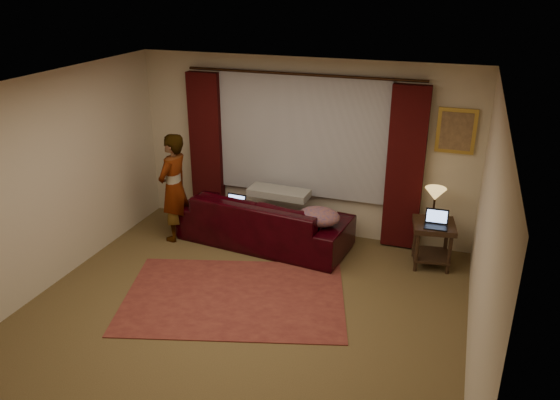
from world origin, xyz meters
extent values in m
cube|color=brown|center=(0.00, 0.00, -0.01)|extent=(5.00, 5.00, 0.01)
cube|color=silver|center=(0.00, 0.00, 2.60)|extent=(5.00, 5.00, 0.02)
cube|color=beige|center=(0.00, 2.50, 1.30)|extent=(5.00, 0.02, 2.60)
cube|color=beige|center=(0.00, -2.50, 1.30)|extent=(5.00, 0.02, 2.60)
cube|color=beige|center=(-2.50, 0.00, 1.30)|extent=(0.02, 5.00, 2.60)
cube|color=beige|center=(2.50, 0.00, 1.30)|extent=(0.02, 5.00, 2.60)
cube|color=#A4A4AC|center=(0.00, 2.44, 1.50)|extent=(2.50, 0.05, 1.80)
cube|color=#330808|center=(-1.50, 2.39, 1.18)|extent=(0.50, 0.14, 2.30)
cube|color=#330808|center=(1.50, 2.39, 1.18)|extent=(0.50, 0.14, 2.30)
cylinder|color=black|center=(0.00, 2.39, 2.38)|extent=(0.04, 0.04, 3.40)
cube|color=gold|center=(2.10, 2.47, 1.75)|extent=(0.50, 0.04, 0.60)
imported|color=black|center=(-0.37, 1.88, 0.50)|extent=(2.58, 1.35, 1.00)
cube|color=gray|center=(-0.21, 2.06, 1.00)|extent=(0.90, 0.40, 0.10)
ellipsoid|color=#724A54|center=(0.49, 1.67, 0.62)|extent=(0.68, 0.58, 0.24)
cube|color=brown|center=(-0.20, 0.37, 0.01)|extent=(3.04, 2.43, 0.01)
cube|color=black|center=(1.98, 1.98, 0.31)|extent=(0.61, 0.61, 0.62)
imported|color=gray|center=(-1.66, 1.60, 0.80)|extent=(0.52, 0.52, 1.60)
camera|label=1|loc=(2.17, -4.83, 3.64)|focal=35.00mm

